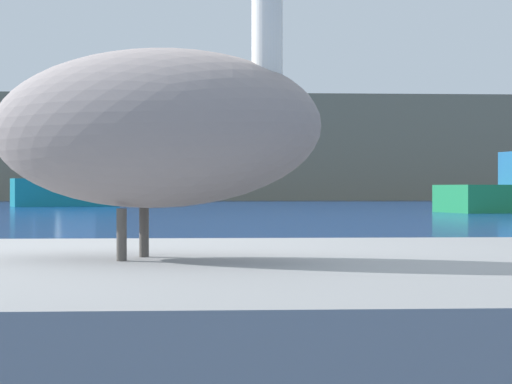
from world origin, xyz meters
TOP-DOWN VIEW (x-y plane):
  - hillside_backdrop at (0.00, 67.20)m, footprint 140.00×12.46m
  - pier_dock at (0.51, -0.67)m, footprint 3.58×2.28m
  - pelican at (0.52, -0.68)m, footprint 1.35×0.79m
  - fishing_boat_teal at (-6.24, 41.54)m, footprint 5.28×3.18m

SIDE VIEW (x-z plane):
  - pier_dock at x=0.51m, z-range 0.00..0.67m
  - fishing_boat_teal at x=-6.24m, z-range -0.96..3.10m
  - pelican at x=0.52m, z-range 0.59..1.58m
  - hillside_backdrop at x=0.00m, z-range 0.00..7.75m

